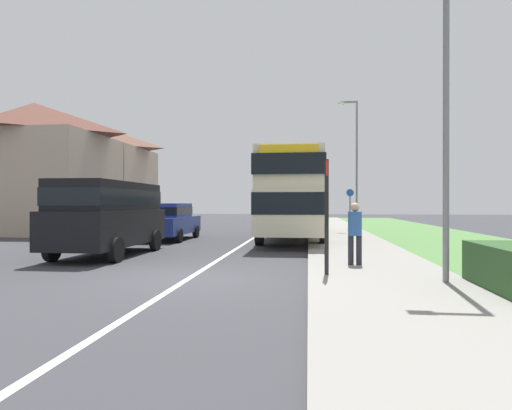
{
  "coord_description": "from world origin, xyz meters",
  "views": [
    {
      "loc": [
        2.61,
        -9.34,
        1.65
      ],
      "look_at": [
        0.78,
        5.98,
        1.6
      ],
      "focal_mm": 30.78,
      "sensor_mm": 36.0,
      "label": 1
    }
  ],
  "objects_px": {
    "parked_van_black": "(109,212)",
    "cycle_route_sign": "(350,207)",
    "double_decker_bus": "(294,193)",
    "parked_car_blue": "(169,220)",
    "pedestrian_at_stop": "(355,231)",
    "street_lamp_mid": "(355,157)",
    "bus_stop_sign": "(327,209)",
    "street_lamp_near": "(440,93)"
  },
  "relations": [
    {
      "from": "parked_van_black",
      "to": "cycle_route_sign",
      "type": "height_order",
      "value": "cycle_route_sign"
    },
    {
      "from": "double_decker_bus",
      "to": "parked_car_blue",
      "type": "height_order",
      "value": "double_decker_bus"
    },
    {
      "from": "parked_car_blue",
      "to": "double_decker_bus",
      "type": "bearing_deg",
      "value": 9.91
    },
    {
      "from": "parked_van_black",
      "to": "parked_car_blue",
      "type": "xyz_separation_m",
      "value": [
        0.02,
        6.02,
        -0.46
      ]
    },
    {
      "from": "pedestrian_at_stop",
      "to": "cycle_route_sign",
      "type": "relative_size",
      "value": 0.66
    },
    {
      "from": "street_lamp_mid",
      "to": "pedestrian_at_stop",
      "type": "bearing_deg",
      "value": -95.91
    },
    {
      "from": "bus_stop_sign",
      "to": "street_lamp_near",
      "type": "bearing_deg",
      "value": -16.03
    },
    {
      "from": "pedestrian_at_stop",
      "to": "street_lamp_near",
      "type": "bearing_deg",
      "value": -58.07
    },
    {
      "from": "pedestrian_at_stop",
      "to": "cycle_route_sign",
      "type": "xyz_separation_m",
      "value": [
        1.32,
        15.46,
        0.45
      ]
    },
    {
      "from": "street_lamp_near",
      "to": "street_lamp_mid",
      "type": "height_order",
      "value": "street_lamp_mid"
    },
    {
      "from": "double_decker_bus",
      "to": "parked_van_black",
      "type": "relative_size",
      "value": 2.16
    },
    {
      "from": "parked_van_black",
      "to": "street_lamp_mid",
      "type": "bearing_deg",
      "value": 54.57
    },
    {
      "from": "pedestrian_at_stop",
      "to": "street_lamp_near",
      "type": "relative_size",
      "value": 0.26
    },
    {
      "from": "double_decker_bus",
      "to": "street_lamp_mid",
      "type": "bearing_deg",
      "value": 59.08
    },
    {
      "from": "street_lamp_near",
      "to": "parked_van_black",
      "type": "bearing_deg",
      "value": 153.95
    },
    {
      "from": "parked_van_black",
      "to": "street_lamp_near",
      "type": "distance_m",
      "value": 10.11
    },
    {
      "from": "parked_van_black",
      "to": "pedestrian_at_stop",
      "type": "height_order",
      "value": "parked_van_black"
    },
    {
      "from": "cycle_route_sign",
      "to": "parked_car_blue",
      "type": "bearing_deg",
      "value": -139.85
    },
    {
      "from": "bus_stop_sign",
      "to": "street_lamp_near",
      "type": "distance_m",
      "value": 3.18
    },
    {
      "from": "parked_van_black",
      "to": "pedestrian_at_stop",
      "type": "distance_m",
      "value": 7.72
    },
    {
      "from": "parked_van_black",
      "to": "street_lamp_mid",
      "type": "relative_size",
      "value": 0.67
    },
    {
      "from": "street_lamp_near",
      "to": "street_lamp_mid",
      "type": "distance_m",
      "value": 16.89
    },
    {
      "from": "parked_car_blue",
      "to": "bus_stop_sign",
      "type": "xyz_separation_m",
      "value": [
        6.65,
        -9.71,
        0.63
      ]
    },
    {
      "from": "double_decker_bus",
      "to": "pedestrian_at_stop",
      "type": "distance_m",
      "value": 9.33
    },
    {
      "from": "pedestrian_at_stop",
      "to": "cycle_route_sign",
      "type": "height_order",
      "value": "cycle_route_sign"
    },
    {
      "from": "pedestrian_at_stop",
      "to": "bus_stop_sign",
      "type": "distance_m",
      "value": 1.87
    },
    {
      "from": "parked_van_black",
      "to": "pedestrian_at_stop",
      "type": "relative_size",
      "value": 3.05
    },
    {
      "from": "parked_car_blue",
      "to": "bus_stop_sign",
      "type": "distance_m",
      "value": 11.79
    },
    {
      "from": "pedestrian_at_stop",
      "to": "street_lamp_near",
      "type": "distance_m",
      "value": 3.86
    },
    {
      "from": "street_lamp_near",
      "to": "cycle_route_sign",
      "type": "bearing_deg",
      "value": 90.24
    },
    {
      "from": "parked_car_blue",
      "to": "cycle_route_sign",
      "type": "distance_m",
      "value": 11.43
    },
    {
      "from": "pedestrian_at_stop",
      "to": "street_lamp_mid",
      "type": "distance_m",
      "value": 15.11
    },
    {
      "from": "cycle_route_sign",
      "to": "pedestrian_at_stop",
      "type": "bearing_deg",
      "value": -94.87
    },
    {
      "from": "bus_stop_sign",
      "to": "street_lamp_near",
      "type": "xyz_separation_m",
      "value": [
        2.16,
        -0.62,
        2.26
      ]
    },
    {
      "from": "pedestrian_at_stop",
      "to": "street_lamp_near",
      "type": "xyz_separation_m",
      "value": [
        1.39,
        -2.23,
        2.82
      ]
    },
    {
      "from": "double_decker_bus",
      "to": "street_lamp_mid",
      "type": "distance_m",
      "value": 6.86
    },
    {
      "from": "bus_stop_sign",
      "to": "parked_van_black",
      "type": "bearing_deg",
      "value": 151.02
    },
    {
      "from": "parked_car_blue",
      "to": "cycle_route_sign",
      "type": "xyz_separation_m",
      "value": [
        8.73,
        7.36,
        0.52
      ]
    },
    {
      "from": "double_decker_bus",
      "to": "parked_van_black",
      "type": "bearing_deg",
      "value": -128.69
    },
    {
      "from": "parked_van_black",
      "to": "parked_car_blue",
      "type": "relative_size",
      "value": 1.13
    },
    {
      "from": "parked_car_blue",
      "to": "pedestrian_at_stop",
      "type": "relative_size",
      "value": 2.7
    },
    {
      "from": "double_decker_bus",
      "to": "street_lamp_near",
      "type": "relative_size",
      "value": 1.69
    }
  ]
}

